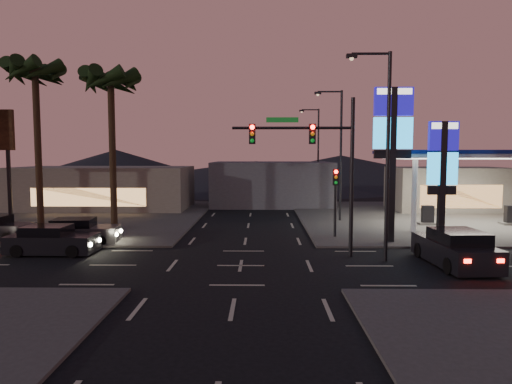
{
  "coord_description": "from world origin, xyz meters",
  "views": [
    {
      "loc": [
        0.99,
        -20.91,
        5.19
      ],
      "look_at": [
        0.64,
        5.53,
        3.0
      ],
      "focal_mm": 32.0,
      "sensor_mm": 36.0,
      "label": 1
    }
  ],
  "objects_px": {
    "pylon_sign_tall": "(393,133)",
    "car_lane_b_front": "(78,232)",
    "car_lane_a_front": "(51,241)",
    "traffic_signal_mast": "(317,154)",
    "gas_station": "(471,156)",
    "suv_station": "(455,249)",
    "pylon_sign_short": "(443,164)"
  },
  "relations": [
    {
      "from": "gas_station",
      "to": "suv_station",
      "type": "bearing_deg",
      "value": -116.82
    },
    {
      "from": "pylon_sign_tall",
      "to": "car_lane_a_front",
      "type": "relative_size",
      "value": 1.94
    },
    {
      "from": "car_lane_a_front",
      "to": "suv_station",
      "type": "bearing_deg",
      "value": -6.49
    },
    {
      "from": "pylon_sign_tall",
      "to": "suv_station",
      "type": "xyz_separation_m",
      "value": [
        1.5,
        -5.36,
        -5.6
      ]
    },
    {
      "from": "suv_station",
      "to": "gas_station",
      "type": "bearing_deg",
      "value": 63.18
    },
    {
      "from": "pylon_sign_tall",
      "to": "car_lane_b_front",
      "type": "relative_size",
      "value": 1.92
    },
    {
      "from": "pylon_sign_tall",
      "to": "car_lane_b_front",
      "type": "distance_m",
      "value": 19.04
    },
    {
      "from": "gas_station",
      "to": "traffic_signal_mast",
      "type": "height_order",
      "value": "traffic_signal_mast"
    },
    {
      "from": "gas_station",
      "to": "suv_station",
      "type": "relative_size",
      "value": 2.33
    },
    {
      "from": "pylon_sign_short",
      "to": "car_lane_b_front",
      "type": "xyz_separation_m",
      "value": [
        -20.67,
        0.57,
        -3.97
      ]
    },
    {
      "from": "pylon_sign_short",
      "to": "car_lane_a_front",
      "type": "xyz_separation_m",
      "value": [
        -21.0,
        -2.09,
        -3.96
      ]
    },
    {
      "from": "traffic_signal_mast",
      "to": "suv_station",
      "type": "distance_m",
      "value": 7.88
    },
    {
      "from": "pylon_sign_short",
      "to": "car_lane_a_front",
      "type": "distance_m",
      "value": 21.47
    },
    {
      "from": "pylon_sign_short",
      "to": "suv_station",
      "type": "xyz_separation_m",
      "value": [
        -1.0,
        -4.36,
        -3.86
      ]
    },
    {
      "from": "car_lane_a_front",
      "to": "car_lane_b_front",
      "type": "xyz_separation_m",
      "value": [
        0.33,
        2.66,
        -0.0
      ]
    },
    {
      "from": "traffic_signal_mast",
      "to": "car_lane_b_front",
      "type": "distance_m",
      "value": 14.5
    },
    {
      "from": "traffic_signal_mast",
      "to": "suv_station",
      "type": "height_order",
      "value": "traffic_signal_mast"
    },
    {
      "from": "car_lane_a_front",
      "to": "suv_station",
      "type": "relative_size",
      "value": 0.88
    },
    {
      "from": "gas_station",
      "to": "pylon_sign_tall",
      "type": "bearing_deg",
      "value": -139.09
    },
    {
      "from": "pylon_sign_tall",
      "to": "car_lane_a_front",
      "type": "distance_m",
      "value": 19.6
    },
    {
      "from": "suv_station",
      "to": "pylon_sign_short",
      "type": "bearing_deg",
      "value": 77.14
    },
    {
      "from": "gas_station",
      "to": "car_lane_a_front",
      "type": "relative_size",
      "value": 2.63
    },
    {
      "from": "gas_station",
      "to": "pylon_sign_short",
      "type": "relative_size",
      "value": 1.74
    },
    {
      "from": "pylon_sign_short",
      "to": "gas_station",
      "type": "bearing_deg",
      "value": 56.31
    },
    {
      "from": "suv_station",
      "to": "pylon_sign_tall",
      "type": "bearing_deg",
      "value": 105.68
    },
    {
      "from": "car_lane_a_front",
      "to": "car_lane_b_front",
      "type": "height_order",
      "value": "car_lane_a_front"
    },
    {
      "from": "traffic_signal_mast",
      "to": "gas_station",
      "type": "bearing_deg",
      "value": 39.28
    },
    {
      "from": "car_lane_b_front",
      "to": "suv_station",
      "type": "distance_m",
      "value": 20.28
    },
    {
      "from": "traffic_signal_mast",
      "to": "car_lane_a_front",
      "type": "relative_size",
      "value": 1.73
    },
    {
      "from": "traffic_signal_mast",
      "to": "suv_station",
      "type": "relative_size",
      "value": 1.53
    },
    {
      "from": "gas_station",
      "to": "pylon_sign_short",
      "type": "height_order",
      "value": "pylon_sign_short"
    },
    {
      "from": "gas_station",
      "to": "traffic_signal_mast",
      "type": "xyz_separation_m",
      "value": [
        -12.24,
        -10.01,
        0.15
      ]
    }
  ]
}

